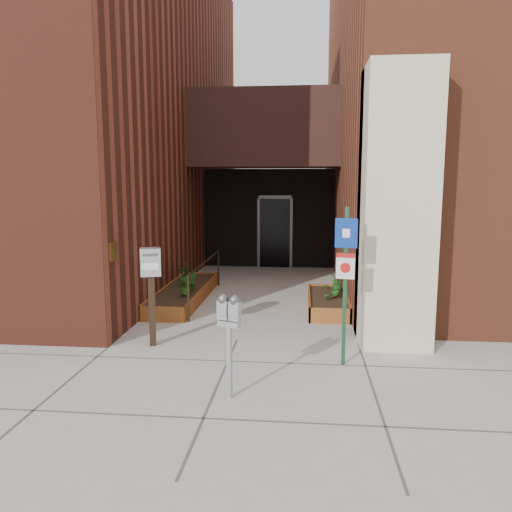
# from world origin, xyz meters

# --- Properties ---
(ground) EXTENTS (80.00, 80.00, 0.00)m
(ground) POSITION_xyz_m (0.00, 0.00, 0.00)
(ground) COLOR #9E9991
(ground) RESTS_ON ground
(architecture) EXTENTS (20.00, 14.60, 10.00)m
(architecture) POSITION_xyz_m (-0.18, 6.89, 4.98)
(architecture) COLOR maroon
(architecture) RESTS_ON ground
(planter_left) EXTENTS (0.90, 3.60, 0.30)m
(planter_left) POSITION_xyz_m (-1.55, 2.70, 0.13)
(planter_left) COLOR brown
(planter_left) RESTS_ON ground
(planter_right) EXTENTS (0.80, 2.20, 0.30)m
(planter_right) POSITION_xyz_m (1.60, 2.20, 0.13)
(planter_right) COLOR brown
(planter_right) RESTS_ON ground
(handrail) EXTENTS (0.04, 3.34, 0.90)m
(handrail) POSITION_xyz_m (-1.05, 2.65, 0.75)
(handrail) COLOR black
(handrail) RESTS_ON ground
(parking_meter) EXTENTS (0.30, 0.19, 1.30)m
(parking_meter) POSITION_xyz_m (0.21, -2.23, 1.01)
(parking_meter) COLOR #9E9FA1
(parking_meter) RESTS_ON ground
(sign_post) EXTENTS (0.31, 0.10, 2.28)m
(sign_post) POSITION_xyz_m (1.68, -0.96, 1.40)
(sign_post) COLOR #163D22
(sign_post) RESTS_ON ground
(payment_dropbox) EXTENTS (0.37, 0.31, 1.59)m
(payment_dropbox) POSITION_xyz_m (-1.31, -0.39, 1.15)
(payment_dropbox) COLOR black
(payment_dropbox) RESTS_ON ground
(shrub_left_a) EXTENTS (0.36, 0.36, 0.36)m
(shrub_left_a) POSITION_xyz_m (-1.32, 1.97, 0.48)
(shrub_left_a) COLOR #2A621C
(shrub_left_a) RESTS_ON planter_left
(shrub_left_b) EXTENTS (0.26, 0.26, 0.37)m
(shrub_left_b) POSITION_xyz_m (-1.33, 2.48, 0.49)
(shrub_left_b) COLOR #1B5217
(shrub_left_b) RESTS_ON planter_left
(shrub_left_c) EXTENTS (0.28, 0.28, 0.38)m
(shrub_left_c) POSITION_xyz_m (-1.65, 3.03, 0.49)
(shrub_left_c) COLOR #205518
(shrub_left_c) RESTS_ON planter_left
(shrub_left_d) EXTENTS (0.21, 0.21, 0.34)m
(shrub_left_d) POSITION_xyz_m (-1.85, 4.24, 0.47)
(shrub_left_d) COLOR #1C5D1A
(shrub_left_d) RESTS_ON planter_left
(shrub_right_a) EXTENTS (0.27, 0.27, 0.34)m
(shrub_right_a) POSITION_xyz_m (1.75, 2.13, 0.47)
(shrub_right_a) COLOR #265C1A
(shrub_right_a) RESTS_ON planter_right
(shrub_right_b) EXTENTS (0.23, 0.23, 0.31)m
(shrub_right_b) POSITION_xyz_m (1.57, 1.85, 0.46)
(shrub_right_b) COLOR #205016
(shrub_right_b) RESTS_ON planter_right
(shrub_right_c) EXTENTS (0.40, 0.40, 0.36)m
(shrub_right_c) POSITION_xyz_m (1.83, 2.65, 0.48)
(shrub_right_c) COLOR #1C621E
(shrub_right_c) RESTS_ON planter_right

